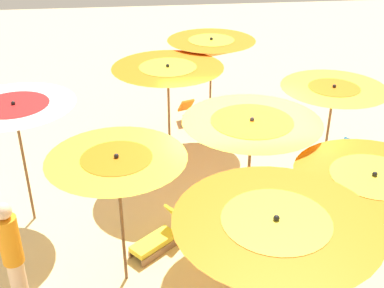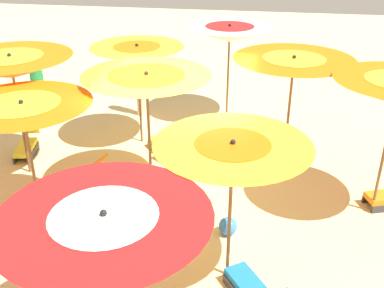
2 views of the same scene
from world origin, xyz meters
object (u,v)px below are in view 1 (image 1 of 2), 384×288
beach_umbrella_3 (372,186)px  beach_umbrella_5 (168,74)px  beach_umbrella_8 (15,115)px  lounger_1 (158,238)px  lounger_4 (195,121)px  beach_ball (278,181)px  beach_umbrella_1 (333,96)px  beachgoer_0 (13,255)px  beach_umbrella_6 (275,235)px  lounger_0 (245,256)px  beach_umbrella_7 (117,167)px  lounger_3 (338,162)px  beach_umbrella_4 (251,131)px  beach_umbrella_2 (211,48)px

beach_umbrella_3 → beach_umbrella_5: size_ratio=0.92×
beach_umbrella_8 → lounger_1: beach_umbrella_8 is taller
lounger_4 → beach_ball: 3.23m
beach_umbrella_3 → beach_umbrella_8: bearing=-27.5°
beach_umbrella_1 → beachgoer_0: size_ratio=1.19×
beach_umbrella_6 → lounger_0: 2.80m
beach_umbrella_8 → lounger_4: size_ratio=1.78×
lounger_1 → lounger_0: bearing=116.5°
beach_ball → beach_umbrella_7: bearing=36.2°
beach_umbrella_1 → lounger_0: bearing=47.2°
lounger_3 → beach_umbrella_6: bearing=23.4°
lounger_4 → beach_ball: bearing=4.8°
beach_umbrella_5 → beach_ball: 3.13m
beach_umbrella_5 → beachgoer_0: bearing=55.2°
lounger_3 → beach_ball: bearing=-15.9°
beach_umbrella_4 → beach_umbrella_8: 3.94m
beach_ball → beach_umbrella_6: bearing=71.7°
beach_umbrella_5 → lounger_4: beach_umbrella_5 is taller
lounger_0 → beachgoer_0: beachgoer_0 is taller
beach_umbrella_3 → lounger_4: bearing=-75.3°
beach_umbrella_8 → beachgoer_0: bearing=94.8°
lounger_1 → beachgoer_0: bearing=-12.3°
beach_umbrella_7 → lounger_3: size_ratio=1.86×
beach_umbrella_4 → lounger_0: size_ratio=1.95×
beach_umbrella_4 → beachgoer_0: size_ratio=1.29×
beach_umbrella_6 → beach_umbrella_5: bearing=-81.3°
beach_umbrella_5 → beachgoer_0: size_ratio=1.33×
beach_umbrella_1 → beach_umbrella_8: size_ratio=0.92×
beach_umbrella_8 → lounger_3: bearing=-171.0°
lounger_3 → lounger_4: size_ratio=0.91×
beach_umbrella_1 → lounger_3: 1.90m
beach_umbrella_5 → lounger_1: (0.41, 2.52, -2.02)m
beach_umbrella_1 → beach_umbrella_7: size_ratio=0.96×
beach_umbrella_4 → lounger_1: size_ratio=2.14×
beach_umbrella_2 → beach_ball: bearing=113.1°
beach_umbrella_8 → lounger_3: 6.67m
beach_umbrella_4 → beach_umbrella_6: bearing=82.5°
beach_umbrella_6 → beach_umbrella_7: size_ratio=1.08×
lounger_4 → beach_umbrella_2: bearing=11.8°
beach_umbrella_3 → lounger_3: (-1.23, -3.64, -1.83)m
beach_umbrella_2 → beach_umbrella_8: bearing=37.9°
beach_umbrella_3 → lounger_0: size_ratio=1.85×
beach_umbrella_2 → beach_umbrella_7: (2.07, 4.73, -0.18)m
beach_umbrella_5 → beach_umbrella_6: bearing=98.7°
beach_umbrella_7 → lounger_4: beach_umbrella_7 is taller
beach_umbrella_8 → beach_umbrella_4: bearing=164.5°
lounger_1 → lounger_4: (-1.22, -4.55, -0.01)m
beach_umbrella_5 → beach_umbrella_6: (-0.77, 5.08, -0.02)m
lounger_1 → lounger_3: lounger_1 is taller
lounger_0 → lounger_1: bearing=76.6°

